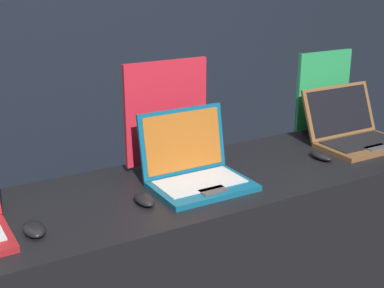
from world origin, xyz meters
TOP-DOWN VIEW (x-y plane):
  - wall_back at (0.00, 1.98)m, footprint 8.00×0.05m
  - mouse_front at (-0.61, 0.19)m, footprint 0.06×0.11m
  - laptop_middle at (0.00, 0.28)m, footprint 0.35×0.30m
  - mouse_middle at (-0.24, 0.21)m, footprint 0.06×0.11m
  - promo_stand_middle at (0.00, 0.50)m, footprint 0.35×0.07m
  - laptop_back at (0.86, 0.32)m, footprint 0.39×0.33m
  - mouse_back at (0.59, 0.24)m, footprint 0.06×0.12m
  - promo_stand_back at (0.86, 0.53)m, footprint 0.31×0.07m

SIDE VIEW (x-z plane):
  - mouse_back at x=0.59m, z-range 0.93..0.96m
  - mouse_middle at x=-0.24m, z-range 0.93..0.96m
  - mouse_front at x=-0.61m, z-range 0.93..0.96m
  - laptop_back at x=0.86m, z-range 0.87..1.11m
  - laptop_middle at x=0.00m, z-range 0.86..1.13m
  - promo_stand_back at x=0.86m, z-range 0.92..1.31m
  - promo_stand_middle at x=0.00m, z-range 0.92..1.35m
  - wall_back at x=0.00m, z-range 0.00..2.80m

